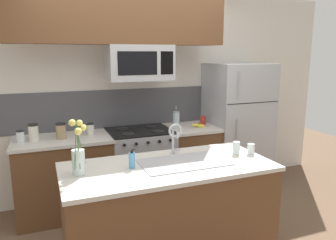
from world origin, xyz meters
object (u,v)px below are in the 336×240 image
object	(u,v)px
sink_faucet	(175,135)
dish_soap_bottle	(132,160)
microwave	(139,63)
storage_jar_squat	(91,129)
refrigerator	(236,126)
french_press	(176,119)
flower_vase	(78,157)
drinking_glass	(236,148)
stove_range	(140,166)
storage_jar_tall	(20,137)
storage_jar_short	(61,131)
banana_bunch	(199,125)
coffee_tin	(203,120)
storage_jar_medium	(33,132)
spare_glass	(251,149)

from	to	relation	value
sink_faucet	dish_soap_bottle	size ratio (longest dim) A/B	1.85
microwave	storage_jar_squat	xyz separation A→B (m)	(-0.58, 0.06, -0.75)
refrigerator	french_press	world-z (taller)	refrigerator
dish_soap_bottle	flower_vase	size ratio (longest dim) A/B	0.36
storage_jar_squat	dish_soap_bottle	size ratio (longest dim) A/B	0.82
storage_jar_squat	drinking_glass	bearing A→B (deg)	-47.23
stove_range	storage_jar_tall	world-z (taller)	storage_jar_tall
microwave	storage_jar_squat	bearing A→B (deg)	174.22
storage_jar_short	flower_vase	size ratio (longest dim) A/B	0.38
storage_jar_tall	banana_bunch	xyz separation A→B (m)	(2.09, -0.03, -0.04)
refrigerator	coffee_tin	bearing A→B (deg)	176.57
microwave	flower_vase	distance (m)	1.61
stove_range	french_press	xyz separation A→B (m)	(0.50, 0.06, 0.55)
storage_jar_medium	flower_vase	distance (m)	1.25
microwave	spare_glass	distance (m)	1.62
storage_jar_medium	banana_bunch	bearing A→B (deg)	-1.63
sink_faucet	storage_jar_squat	bearing A→B (deg)	119.55
coffee_tin	spare_glass	size ratio (longest dim) A/B	1.10
refrigerator	french_press	distance (m)	0.89
microwave	drinking_glass	size ratio (longest dim) A/B	6.16
storage_jar_squat	french_press	distance (m)	1.08
refrigerator	storage_jar_squat	xyz separation A→B (m)	(-1.96, 0.02, 0.13)
microwave	dish_soap_bottle	world-z (taller)	microwave
microwave	storage_jar_tall	size ratio (longest dim) A/B	5.67
storage_jar_medium	storage_jar_squat	distance (m)	0.61
french_press	dish_soap_bottle	size ratio (longest dim) A/B	1.62
sink_faucet	stove_range	bearing A→B (deg)	91.54
refrigerator	storage_jar_squat	world-z (taller)	refrigerator
stove_range	spare_glass	bearing A→B (deg)	-60.73
microwave	sink_faucet	world-z (taller)	microwave
storage_jar_medium	dish_soap_bottle	size ratio (longest dim) A/B	1.12
storage_jar_medium	drinking_glass	xyz separation A→B (m)	(1.77, -1.21, -0.03)
french_press	drinking_glass	distance (m)	1.27
spare_glass	flower_vase	world-z (taller)	flower_vase
french_press	spare_glass	xyz separation A→B (m)	(0.20, -1.32, -0.05)
stove_range	storage_jar_squat	size ratio (longest dim) A/B	6.83
microwave	refrigerator	xyz separation A→B (m)	(1.38, 0.04, -0.88)
storage_jar_squat	spare_glass	distance (m)	1.83
storage_jar_squat	coffee_tin	xyz separation A→B (m)	(1.46, 0.01, -0.01)
microwave	storage_jar_tall	bearing A→B (deg)	-179.60
storage_jar_short	french_press	size ratio (longest dim) A/B	0.65
storage_jar_short	spare_glass	bearing A→B (deg)	-37.56
banana_bunch	spare_glass	bearing A→B (deg)	-92.86
microwave	drinking_glass	xyz separation A→B (m)	(0.58, -1.19, -0.76)
storage_jar_short	flower_vase	world-z (taller)	flower_vase
sink_faucet	drinking_glass	size ratio (longest dim) A/B	2.53
microwave	storage_jar_squat	world-z (taller)	microwave
french_press	sink_faucet	size ratio (longest dim) A/B	0.87
refrigerator	sink_faucet	size ratio (longest dim) A/B	5.57
storage_jar_tall	flower_vase	world-z (taller)	flower_vase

